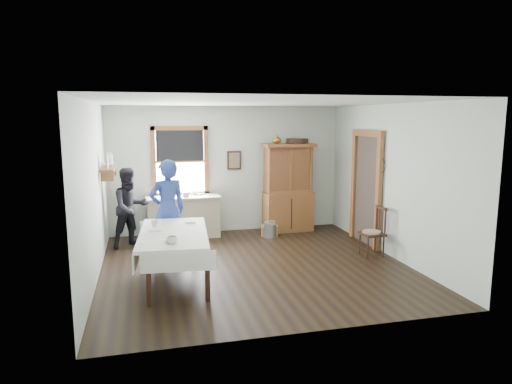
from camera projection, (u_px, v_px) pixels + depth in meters
room at (254, 186)px, 7.45m from camera, size 5.01×5.01×2.70m
window at (180, 157)px, 9.53m from camera, size 1.18×0.07×1.48m
doorway at (366, 185)px, 8.88m from camera, size 0.09×1.14×2.22m
wall_shelf at (109, 167)px, 8.33m from camera, size 0.24×1.00×0.44m
framed_picture at (234, 160)px, 9.81m from camera, size 0.30×0.04×0.40m
rug_beater at (382, 159)px, 8.26m from camera, size 0.01×0.27×0.27m
work_counter at (184, 217)px, 9.44m from camera, size 1.52×0.61×0.86m
china_hutch at (288, 188)px, 9.90m from camera, size 1.15×0.59×1.91m
dining_table at (174, 257)px, 6.84m from camera, size 1.18×2.02×0.78m
spindle_chair at (372, 231)px, 8.14m from camera, size 0.44×0.44×0.90m
pail at (270, 230)px, 9.47m from camera, size 0.35×0.35×0.28m
wicker_basket at (269, 231)px, 9.61m from camera, size 0.41×0.33×0.21m
woman_blue at (168, 214)px, 7.86m from camera, size 0.69×0.56×1.63m
figure_dark at (131, 210)px, 8.71m from camera, size 0.86×0.80×1.41m
table_cup_a at (172, 240)px, 6.15m from camera, size 0.17×0.17×0.10m
table_cup_b at (154, 224)px, 7.07m from camera, size 0.14×0.14×0.10m
table_bowl at (171, 240)px, 6.22m from camera, size 0.21×0.21×0.05m
counter_book at (194, 195)px, 9.52m from camera, size 0.29×0.29×0.02m
counter_bowl at (194, 193)px, 9.57m from camera, size 0.23×0.23×0.06m
shelf_bowl at (109, 165)px, 8.33m from camera, size 0.22×0.22×0.05m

